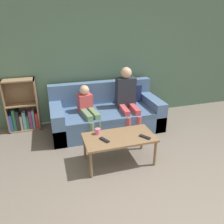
# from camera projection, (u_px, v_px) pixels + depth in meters

# --- Properties ---
(wall_back) EXTENTS (12.00, 0.06, 2.60)m
(wall_back) POSITION_uv_depth(u_px,v_px,m) (100.00, 57.00, 4.42)
(wall_back) COLOR #4C6B56
(wall_back) RESTS_ON ground_plane
(couch) EXTENTS (2.10, 0.99, 0.86)m
(couch) POSITION_uv_depth(u_px,v_px,m) (106.00, 115.00, 4.31)
(couch) COLOR #4C6B93
(couch) RESTS_ON ground_plane
(bookshelf) EXTENTS (0.58, 0.28, 1.01)m
(bookshelf) POSITION_uv_depth(u_px,v_px,m) (23.00, 111.00, 4.23)
(bookshelf) COLOR #8E7051
(bookshelf) RESTS_ON ground_plane
(coffee_table) EXTENTS (1.04, 0.55, 0.44)m
(coffee_table) POSITION_uv_depth(u_px,v_px,m) (119.00, 139.00, 3.20)
(coffee_table) COLOR brown
(coffee_table) RESTS_ON ground_plane
(person_adult) EXTENTS (0.38, 0.68, 1.19)m
(person_adult) POSITION_uv_depth(u_px,v_px,m) (127.00, 95.00, 4.17)
(person_adult) COLOR #C6474C
(person_adult) RESTS_ON ground_plane
(person_child) EXTENTS (0.33, 0.69, 0.91)m
(person_child) POSITION_uv_depth(u_px,v_px,m) (88.00, 108.00, 3.98)
(person_child) COLOR #66845B
(person_child) RESTS_ON ground_plane
(cup_near) EXTENTS (0.08, 0.08, 0.09)m
(cup_near) POSITION_uv_depth(u_px,v_px,m) (98.00, 131.00, 3.24)
(cup_near) COLOR pink
(cup_near) RESTS_ON coffee_table
(tv_remote_0) EXTENTS (0.14, 0.17, 0.02)m
(tv_remote_0) POSITION_uv_depth(u_px,v_px,m) (145.00, 137.00, 3.15)
(tv_remote_0) COLOR black
(tv_remote_0) RESTS_ON coffee_table
(tv_remote_1) EXTENTS (0.12, 0.17, 0.02)m
(tv_remote_1) POSITION_uv_depth(u_px,v_px,m) (104.00, 140.00, 3.08)
(tv_remote_1) COLOR black
(tv_remote_1) RESTS_ON coffee_table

